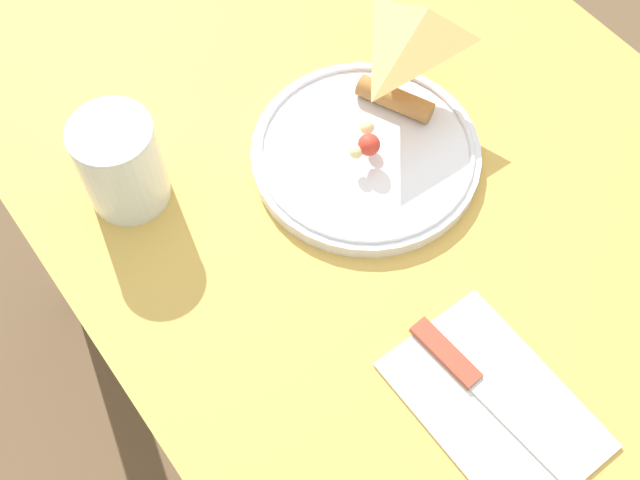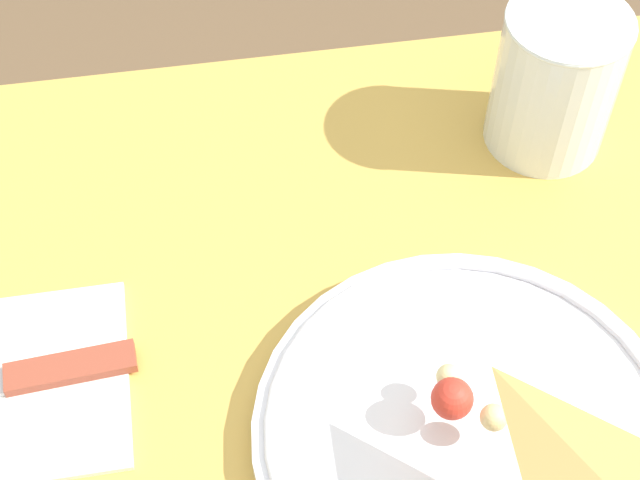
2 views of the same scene
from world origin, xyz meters
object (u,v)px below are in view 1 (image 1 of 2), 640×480
(dining_table, at_px, (395,247))
(napkin_folded, at_px, (494,405))
(milk_glass, at_px, (121,165))
(butter_knife, at_px, (487,394))
(plate_pizza, at_px, (367,150))

(dining_table, relative_size, napkin_folded, 6.02)
(milk_glass, height_order, napkin_folded, milk_glass)
(butter_knife, bearing_deg, dining_table, 155.08)
(milk_glass, height_order, butter_knife, milk_glass)
(plate_pizza, height_order, butter_knife, plate_pizza)
(napkin_folded, xyz_separation_m, butter_knife, (-0.01, -0.00, 0.00))
(napkin_folded, bearing_deg, plate_pizza, 164.71)
(dining_table, relative_size, milk_glass, 10.84)
(dining_table, xyz_separation_m, milk_glass, (-0.17, -0.23, 0.17))
(plate_pizza, distance_m, napkin_folded, 0.30)
(dining_table, relative_size, butter_knife, 5.57)
(dining_table, height_order, butter_knife, butter_knife)
(dining_table, bearing_deg, plate_pizza, -175.90)
(napkin_folded, height_order, butter_knife, butter_knife)
(milk_glass, bearing_deg, dining_table, 53.67)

